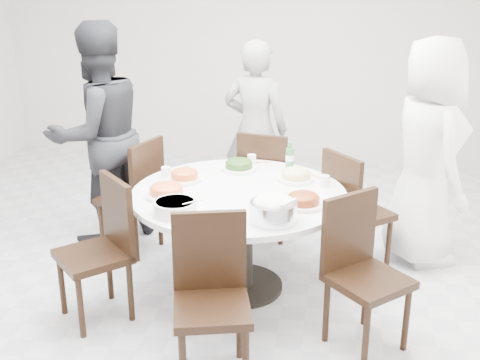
% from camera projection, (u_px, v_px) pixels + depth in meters
% --- Properties ---
extents(floor, '(6.00, 6.00, 0.01)m').
position_uv_depth(floor, '(199.00, 275.00, 4.59)').
color(floor, silver).
rests_on(floor, ground).
extents(wall_back, '(6.00, 0.01, 2.80)m').
position_uv_depth(wall_back, '(255.00, 42.00, 6.91)').
color(wall_back, beige).
rests_on(wall_back, ground).
extents(dining_table, '(1.50, 1.50, 0.75)m').
position_uv_depth(dining_table, '(239.00, 241.00, 4.30)').
color(dining_table, white).
rests_on(dining_table, floor).
extents(chair_ne, '(0.59, 0.59, 0.95)m').
position_uv_depth(chair_ne, '(359.00, 211.00, 4.57)').
color(chair_ne, black).
rests_on(chair_ne, floor).
extents(chair_n, '(0.48, 0.48, 0.95)m').
position_uv_depth(chair_n, '(268.00, 183.00, 5.15)').
color(chair_n, black).
rests_on(chair_n, floor).
extents(chair_nw, '(0.53, 0.53, 0.95)m').
position_uv_depth(chair_nw, '(129.00, 195.00, 4.87)').
color(chair_nw, black).
rests_on(chair_nw, floor).
extents(chair_sw, '(0.59, 0.59, 0.95)m').
position_uv_depth(chair_sw, '(93.00, 253.00, 3.90)').
color(chair_sw, black).
rests_on(chair_sw, floor).
extents(chair_s, '(0.51, 0.51, 0.95)m').
position_uv_depth(chair_s, '(212.00, 305.00, 3.30)').
color(chair_s, black).
rests_on(chair_s, floor).
extents(chair_se, '(0.59, 0.59, 0.95)m').
position_uv_depth(chair_se, '(369.00, 277.00, 3.59)').
color(chair_se, black).
rests_on(chair_se, floor).
extents(diner_right, '(0.82, 1.00, 1.76)m').
position_uv_depth(diner_right, '(427.00, 153.00, 4.59)').
color(diner_right, silver).
rests_on(diner_right, floor).
extents(diner_middle, '(0.65, 0.47, 1.63)m').
position_uv_depth(diner_middle, '(255.00, 129.00, 5.51)').
color(diner_middle, black).
rests_on(diner_middle, floor).
extents(diner_left, '(1.11, 1.13, 1.84)m').
position_uv_depth(diner_left, '(98.00, 135.00, 4.94)').
color(diner_left, black).
rests_on(diner_left, floor).
extents(dish_greens, '(0.27, 0.27, 0.07)m').
position_uv_depth(dish_greens, '(239.00, 166.00, 4.60)').
color(dish_greens, white).
rests_on(dish_greens, dining_table).
extents(dish_pale, '(0.26, 0.26, 0.07)m').
position_uv_depth(dish_pale, '(296.00, 176.00, 4.38)').
color(dish_pale, white).
rests_on(dish_pale, dining_table).
extents(dish_orange, '(0.25, 0.25, 0.07)m').
position_uv_depth(dish_orange, '(185.00, 177.00, 4.37)').
color(dish_orange, white).
rests_on(dish_orange, dining_table).
extents(dish_redbrown, '(0.27, 0.27, 0.07)m').
position_uv_depth(dish_redbrown, '(303.00, 201.00, 3.91)').
color(dish_redbrown, white).
rests_on(dish_redbrown, dining_table).
extents(dish_tofu, '(0.29, 0.29, 0.07)m').
position_uv_depth(dish_tofu, '(166.00, 192.00, 4.07)').
color(dish_tofu, white).
rests_on(dish_tofu, dining_table).
extents(rice_bowl, '(0.29, 0.29, 0.13)m').
position_uv_depth(rice_bowl, '(273.00, 212.00, 3.68)').
color(rice_bowl, silver).
rests_on(rice_bowl, dining_table).
extents(soup_bowl, '(0.28, 0.28, 0.09)m').
position_uv_depth(soup_bowl, '(175.00, 207.00, 3.79)').
color(soup_bowl, white).
rests_on(soup_bowl, dining_table).
extents(beverage_bottle, '(0.06, 0.06, 0.21)m').
position_uv_depth(beverage_bottle, '(290.00, 156.00, 4.60)').
color(beverage_bottle, '#2C6E39').
rests_on(beverage_bottle, dining_table).
extents(tea_cups, '(0.07, 0.07, 0.08)m').
position_uv_depth(tea_cups, '(250.00, 160.00, 4.74)').
color(tea_cups, white).
rests_on(tea_cups, dining_table).
extents(chopsticks, '(0.24, 0.04, 0.01)m').
position_uv_depth(chopsticks, '(249.00, 163.00, 4.77)').
color(chopsticks, tan).
rests_on(chopsticks, dining_table).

